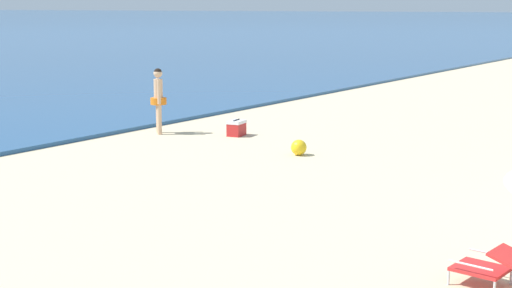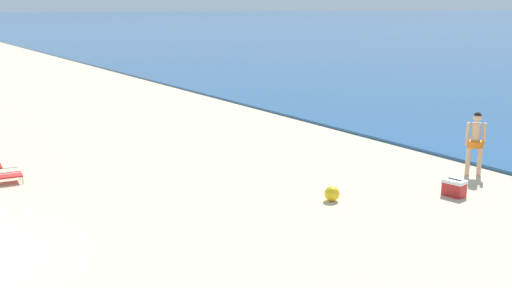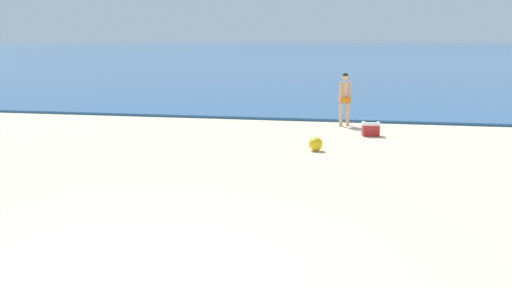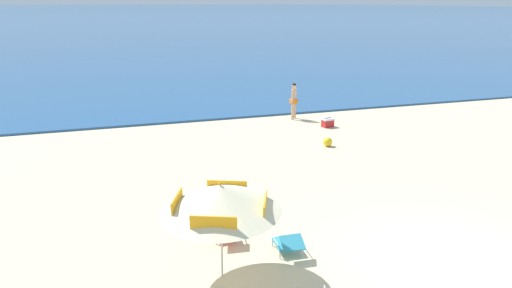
# 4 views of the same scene
# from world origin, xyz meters

# --- Properties ---
(lounge_chair_facing_sea) EXTENTS (0.63, 0.91, 0.50)m
(lounge_chair_facing_sea) POSITION_xyz_m (-4.35, 2.47, 0.28)
(lounge_chair_facing_sea) COLOR red
(lounge_chair_facing_sea) RESTS_ON ground
(person_standing_near_shore) EXTENTS (0.42, 0.42, 1.71)m
(person_standing_near_shore) POSITION_xyz_m (1.71, 13.11, 0.99)
(person_standing_near_shore) COLOR #D8A87F
(person_standing_near_shore) RESTS_ON ground
(cooler_box) EXTENTS (0.55, 0.43, 0.43)m
(cooler_box) POSITION_xyz_m (2.59, 11.24, 0.20)
(cooler_box) COLOR red
(cooler_box) RESTS_ON ground
(beach_ball) EXTENTS (0.35, 0.35, 0.35)m
(beach_ball) POSITION_xyz_m (1.28, 8.56, 0.18)
(beach_ball) COLOR yellow
(beach_ball) RESTS_ON ground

